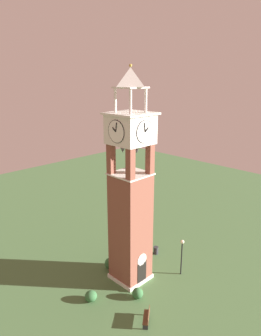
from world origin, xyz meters
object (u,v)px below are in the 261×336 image
object	(u,v)px
trash_bin	(156,250)
lamp_post	(182,250)
park_bench	(147,317)
clock_tower	(131,199)

from	to	relation	value
trash_bin	lamp_post	bearing A→B (deg)	-103.86
park_bench	lamp_post	size ratio (longest dim) A/B	0.43
clock_tower	lamp_post	world-z (taller)	clock_tower
clock_tower	trash_bin	world-z (taller)	clock_tower
clock_tower	trash_bin	size ratio (longest dim) A/B	23.72
park_bench	trash_bin	world-z (taller)	park_bench
trash_bin	clock_tower	bearing A→B (deg)	-168.63
park_bench	lamp_post	bearing A→B (deg)	14.92
lamp_post	park_bench	bearing A→B (deg)	-165.08
park_bench	trash_bin	distance (m)	9.63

